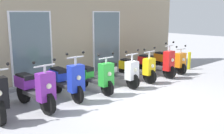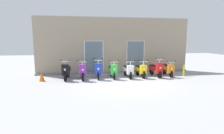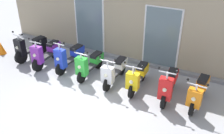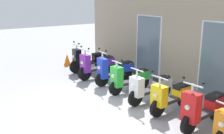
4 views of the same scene
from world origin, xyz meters
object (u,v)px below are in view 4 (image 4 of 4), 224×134
scooter_purple (96,65)px  traffic_cone (67,60)px  scooter_green (129,78)px  scooter_white (150,87)px  scooter_blue (114,70)px  scooter_black (88,60)px  scooter_yellow (172,95)px  scooter_red (203,108)px

scooter_purple → traffic_cone: size_ratio=3.14×
scooter_green → traffic_cone: (-4.19, -0.21, -0.21)m
scooter_white → scooter_blue: bearing=178.9°
scooter_black → scooter_yellow: (4.61, -0.07, -0.03)m
scooter_yellow → scooter_red: size_ratio=0.97×
scooter_blue → traffic_cone: (-3.28, -0.26, -0.25)m
scooter_black → scooter_blue: 1.89m
scooter_black → scooter_yellow: 4.61m
scooter_black → scooter_white: size_ratio=1.02×
scooter_purple → traffic_cone: 2.32m
scooter_white → scooter_yellow: (0.83, -0.01, -0.00)m
scooter_yellow → scooter_blue: bearing=179.1°
scooter_black → scooter_white: bearing=-1.0°
scooter_black → scooter_yellow: bearing=-0.9°
scooter_white → scooter_purple: bearing=-178.2°
scooter_black → scooter_blue: (1.89, -0.03, 0.03)m
scooter_black → scooter_red: scooter_red is taller
scooter_black → scooter_purple: (0.92, -0.16, 0.01)m
scooter_purple → scooter_white: (2.86, 0.09, -0.03)m
scooter_white → scooter_black: bearing=179.0°
scooter_purple → scooter_blue: size_ratio=1.04×
scooter_green → scooter_yellow: 1.81m
scooter_black → scooter_purple: bearing=-9.8°
scooter_blue → scooter_red: bearing=-1.3°
scooter_black → scooter_green: bearing=-1.7°
scooter_blue → scooter_green: bearing=-3.3°
scooter_yellow → scooter_green: bearing=-179.7°
scooter_green → scooter_yellow: size_ratio=1.02×
scooter_purple → scooter_yellow: 3.69m
scooter_black → scooter_green: (2.80, -0.08, -0.01)m
scooter_yellow → scooter_red: 1.02m
scooter_white → scooter_red: scooter_red is taller
scooter_blue → scooter_green: size_ratio=1.00×
scooter_white → traffic_cone: 5.18m
scooter_purple → scooter_blue: bearing=7.6°
traffic_cone → scooter_red: bearing=1.4°
scooter_black → scooter_purple: size_ratio=1.02×
scooter_black → scooter_purple: scooter_black is taller
scooter_red → scooter_yellow: bearing=177.6°
scooter_blue → scooter_red: 3.73m
scooter_green → scooter_red: scooter_red is taller
scooter_black → traffic_cone: bearing=-168.3°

